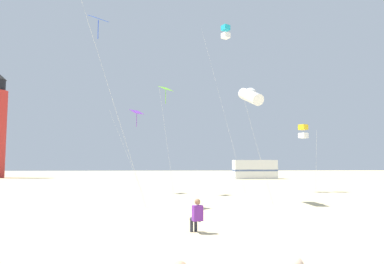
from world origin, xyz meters
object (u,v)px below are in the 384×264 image
(kite_box_gold, at_px, (303,131))
(kite_diamond_lime, at_px, (166,92))
(kite_box_cyan, at_px, (226,32))
(rv_van_white, at_px, (255,169))
(kite_diamond_blue, at_px, (100,26))
(kite_tube_white, at_px, (250,96))
(kite_flyer_standing, at_px, (197,215))
(kite_diamond_violet, at_px, (136,115))

(kite_box_gold, bearing_deg, kite_diamond_lime, -171.03)
(kite_box_cyan, xyz_separation_m, rv_van_white, (8.03, 22.44, -12.42))
(kite_box_gold, height_order, kite_diamond_blue, kite_diamond_blue)
(kite_diamond_lime, relative_size, kite_tube_white, 1.16)
(kite_box_gold, bearing_deg, kite_diamond_blue, -149.25)
(rv_van_white, bearing_deg, kite_diamond_blue, -118.92)
(kite_diamond_blue, bearing_deg, kite_box_gold, 30.75)
(kite_flyer_standing, xyz_separation_m, kite_diamond_blue, (-4.88, 7.38, 9.47))
(kite_diamond_blue, distance_m, kite_diamond_violet, 9.64)
(kite_diamond_blue, xyz_separation_m, rv_van_white, (16.93, 32.51, -8.69))
(kite_diamond_blue, bearing_deg, kite_diamond_lime, 62.91)
(kite_diamond_blue, xyz_separation_m, kite_tube_white, (8.90, 1.24, -3.64))
(kite_diamond_violet, bearing_deg, kite_diamond_lime, -32.26)
(kite_flyer_standing, height_order, kite_box_gold, kite_box_gold)
(kite_tube_white, bearing_deg, kite_diamond_violet, 135.20)
(kite_box_gold, distance_m, rv_van_white, 23.78)
(kite_diamond_blue, bearing_deg, kite_diamond_violet, 81.36)
(kite_diamond_violet, distance_m, kite_tube_white, 10.66)
(kite_diamond_lime, bearing_deg, kite_flyer_standing, -85.41)
(kite_box_cyan, relative_size, rv_van_white, 2.22)
(kite_diamond_lime, distance_m, rv_van_white, 29.22)
(kite_flyer_standing, xyz_separation_m, kite_box_cyan, (4.02, 17.45, 13.20))
(kite_diamond_lime, bearing_deg, kite_diamond_violet, 147.74)
(kite_box_cyan, bearing_deg, kite_flyer_standing, -102.96)
(kite_diamond_blue, xyz_separation_m, kite_diamond_violet, (1.33, 8.75, -3.83))
(kite_box_gold, xyz_separation_m, rv_van_white, (1.69, 23.44, -3.62))
(kite_tube_white, bearing_deg, kite_diamond_blue, -172.09)
(kite_diamond_blue, relative_size, kite_diamond_violet, 1.61)
(kite_diamond_blue, height_order, kite_diamond_lime, kite_diamond_blue)
(kite_box_gold, relative_size, rv_van_white, 0.86)
(kite_tube_white, bearing_deg, kite_box_gold, 50.97)
(kite_flyer_standing, bearing_deg, rv_van_white, -125.50)
(kite_box_cyan, height_order, rv_van_white, kite_box_cyan)
(kite_box_gold, distance_m, kite_box_cyan, 10.90)
(kite_box_cyan, height_order, kite_tube_white, kite_box_cyan)
(kite_diamond_blue, distance_m, rv_van_white, 37.67)
(kite_box_gold, height_order, kite_diamond_violet, kite_diamond_violet)
(kite_flyer_standing, height_order, kite_tube_white, kite_tube_white)
(kite_diamond_lime, height_order, kite_tube_white, kite_diamond_lime)
(kite_flyer_standing, relative_size, kite_diamond_violet, 0.17)
(kite_diamond_lime, height_order, kite_box_cyan, kite_box_cyan)
(kite_tube_white, height_order, rv_van_white, kite_tube_white)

